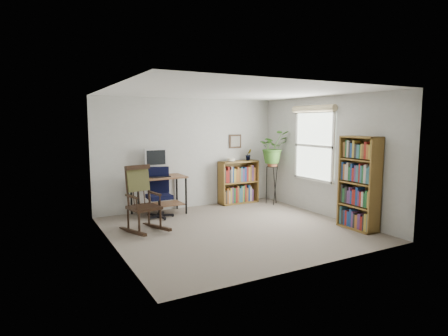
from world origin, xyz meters
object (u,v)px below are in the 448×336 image
desk (159,195)px  tall_bookshelf (359,183)px  office_chair (159,193)px  rocking_chair (144,198)px  low_bookshelf (238,182)px

desk → tall_bookshelf: (2.74, -2.74, 0.43)m
office_chair → rocking_chair: bearing=-109.2°
rocking_chair → tall_bookshelf: 3.77m
low_bookshelf → rocking_chair: bearing=-155.3°
desk → rocking_chair: bearing=-120.2°
desk → office_chair: office_chair is taller
office_chair → low_bookshelf: 2.11m
desk → low_bookshelf: low_bookshelf is taller
low_bookshelf → tall_bookshelf: 2.98m
low_bookshelf → tall_bookshelf: (0.76, -2.86, 0.33)m
desk → low_bookshelf: (1.98, 0.12, 0.11)m
tall_bookshelf → desk: bearing=135.0°
desk → low_bookshelf: bearing=3.5°
rocking_chair → low_bookshelf: rocking_chair is taller
low_bookshelf → tall_bookshelf: bearing=-75.1°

